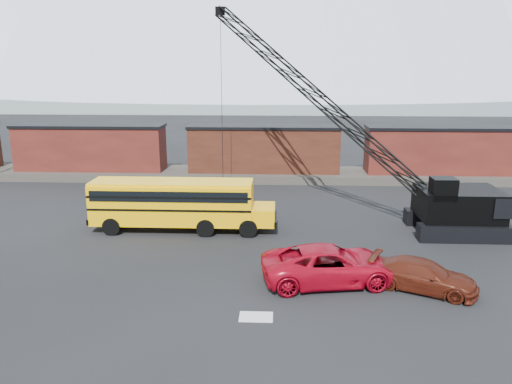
{
  "coord_description": "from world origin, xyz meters",
  "views": [
    {
      "loc": [
        1.38,
        -22.76,
        10.2
      ],
      "look_at": [
        0.07,
        5.24,
        3.0
      ],
      "focal_mm": 35.0,
      "sensor_mm": 36.0,
      "label": 1
    }
  ],
  "objects_px": {
    "red_pickup": "(330,265)",
    "crawler_crane": "(316,96)",
    "school_bus": "(178,203)",
    "maroon_suv": "(423,275)"
  },
  "relations": [
    {
      "from": "maroon_suv",
      "to": "crawler_crane",
      "type": "bearing_deg",
      "value": 43.34
    },
    {
      "from": "red_pickup",
      "to": "crawler_crane",
      "type": "xyz_separation_m",
      "value": [
        -0.04,
        12.18,
        7.22
      ]
    },
    {
      "from": "school_bus",
      "to": "red_pickup",
      "type": "xyz_separation_m",
      "value": [
        8.76,
        -7.42,
        -0.89
      ]
    },
    {
      "from": "maroon_suv",
      "to": "red_pickup",
      "type": "bearing_deg",
      "value": 106.62
    },
    {
      "from": "school_bus",
      "to": "crawler_crane",
      "type": "xyz_separation_m",
      "value": [
        8.72,
        4.76,
        6.33
      ]
    },
    {
      "from": "red_pickup",
      "to": "crawler_crane",
      "type": "distance_m",
      "value": 14.15
    },
    {
      "from": "maroon_suv",
      "to": "crawler_crane",
      "type": "relative_size",
      "value": 0.26
    },
    {
      "from": "maroon_suv",
      "to": "crawler_crane",
      "type": "xyz_separation_m",
      "value": [
        -4.29,
        12.79,
        7.41
      ]
    },
    {
      "from": "red_pickup",
      "to": "maroon_suv",
      "type": "relative_size",
      "value": 1.34
    },
    {
      "from": "maroon_suv",
      "to": "school_bus",
      "type": "bearing_deg",
      "value": 83.09
    }
  ]
}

